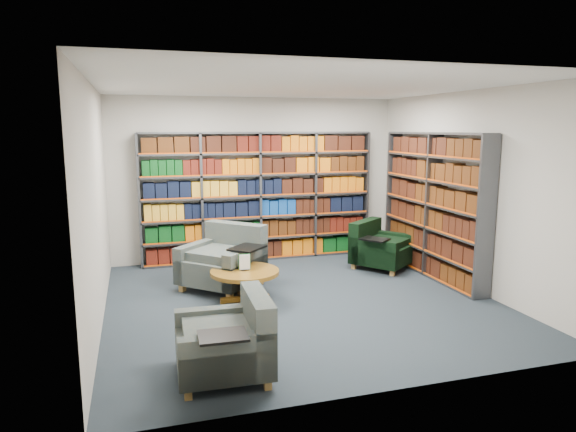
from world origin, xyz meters
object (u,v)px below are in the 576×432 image
object	(u,v)px
chair_teal_front	(232,343)
coffee_table	(245,277)
chair_teal_left	(226,262)
chair_green_right	(378,249)

from	to	relation	value
chair_teal_front	coffee_table	distance (m)	2.06
chair_teal_left	coffee_table	world-z (taller)	chair_teal_left
chair_teal_left	chair_teal_front	distance (m)	2.77
chair_teal_left	chair_green_right	size ratio (longest dim) A/B	1.18
chair_green_right	coffee_table	world-z (taller)	chair_green_right
chair_green_right	chair_teal_front	size ratio (longest dim) A/B	1.16
chair_green_right	chair_teal_front	distance (m)	4.29
chair_green_right	chair_teal_front	bearing A→B (deg)	-134.67
chair_teal_left	chair_teal_front	world-z (taller)	chair_teal_left
chair_teal_left	chair_teal_front	size ratio (longest dim) A/B	1.37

